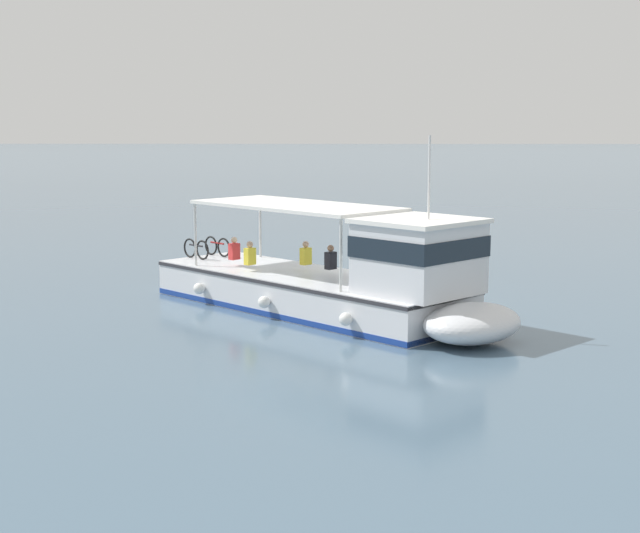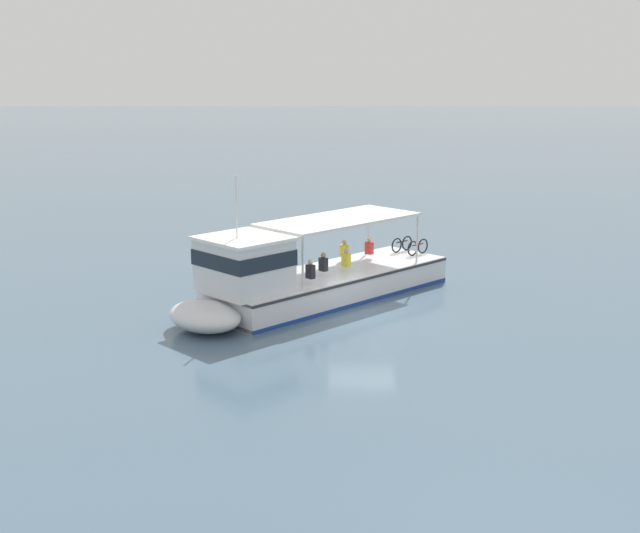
% 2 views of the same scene
% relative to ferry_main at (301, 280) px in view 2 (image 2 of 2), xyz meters
% --- Properties ---
extents(ground_plane, '(400.00, 400.00, 0.00)m').
position_rel_ferry_main_xyz_m(ground_plane, '(-2.33, 1.21, -1.02)').
color(ground_plane, slate).
extents(ferry_main, '(11.14, 11.21, 5.32)m').
position_rel_ferry_main_xyz_m(ferry_main, '(0.00, 0.00, 0.00)').
color(ferry_main, silver).
rests_on(ferry_main, ground).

